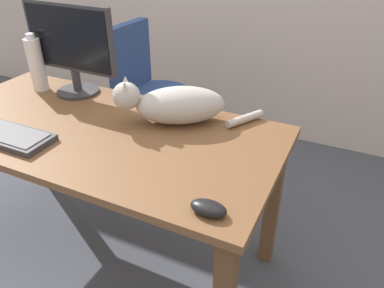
{
  "coord_description": "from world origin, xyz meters",
  "views": [
    {
      "loc": [
        0.92,
        -1.03,
        1.43
      ],
      "look_at": [
        0.45,
        -0.04,
        0.77
      ],
      "focal_mm": 34.92,
      "sensor_mm": 36.0,
      "label": 1
    }
  ],
  "objects_px": {
    "monitor": "(71,46)",
    "computer_mouse": "(208,208)",
    "office_chair": "(151,109)",
    "cat": "(175,104)",
    "water_bottle": "(36,64)",
    "keyboard": "(1,133)"
  },
  "relations": [
    {
      "from": "monitor",
      "to": "computer_mouse",
      "type": "xyz_separation_m",
      "value": [
        0.92,
        -0.53,
        -0.21
      ]
    },
    {
      "from": "office_chair",
      "to": "cat",
      "type": "relative_size",
      "value": 1.7
    },
    {
      "from": "office_chair",
      "to": "water_bottle",
      "type": "height_order",
      "value": "water_bottle"
    },
    {
      "from": "office_chair",
      "to": "cat",
      "type": "height_order",
      "value": "office_chair"
    },
    {
      "from": "office_chair",
      "to": "monitor",
      "type": "bearing_deg",
      "value": -95.79
    },
    {
      "from": "office_chair",
      "to": "keyboard",
      "type": "xyz_separation_m",
      "value": [
        -0.04,
        -1.02,
        0.33
      ]
    },
    {
      "from": "cat",
      "to": "water_bottle",
      "type": "relative_size",
      "value": 1.96
    },
    {
      "from": "office_chair",
      "to": "cat",
      "type": "xyz_separation_m",
      "value": [
        0.51,
        -0.63,
        0.4
      ]
    },
    {
      "from": "office_chair",
      "to": "cat",
      "type": "bearing_deg",
      "value": -50.73
    },
    {
      "from": "monitor",
      "to": "water_bottle",
      "type": "distance_m",
      "value": 0.22
    },
    {
      "from": "office_chair",
      "to": "cat",
      "type": "distance_m",
      "value": 0.9
    },
    {
      "from": "cat",
      "to": "water_bottle",
      "type": "bearing_deg",
      "value": 178.16
    },
    {
      "from": "keyboard",
      "to": "water_bottle",
      "type": "bearing_deg",
      "value": 116.38
    },
    {
      "from": "computer_mouse",
      "to": "water_bottle",
      "type": "xyz_separation_m",
      "value": [
        -1.11,
        0.48,
        0.11
      ]
    },
    {
      "from": "keyboard",
      "to": "cat",
      "type": "xyz_separation_m",
      "value": [
        0.55,
        0.4,
        0.07
      ]
    },
    {
      "from": "cat",
      "to": "water_bottle",
      "type": "distance_m",
      "value": 0.76
    },
    {
      "from": "cat",
      "to": "water_bottle",
      "type": "xyz_separation_m",
      "value": [
        -0.76,
        0.02,
        0.05
      ]
    },
    {
      "from": "office_chair",
      "to": "monitor",
      "type": "xyz_separation_m",
      "value": [
        -0.06,
        -0.56,
        0.54
      ]
    },
    {
      "from": "computer_mouse",
      "to": "cat",
      "type": "bearing_deg",
      "value": 127.18
    },
    {
      "from": "office_chair",
      "to": "keyboard",
      "type": "height_order",
      "value": "office_chair"
    },
    {
      "from": "monitor",
      "to": "cat",
      "type": "relative_size",
      "value": 0.89
    },
    {
      "from": "office_chair",
      "to": "computer_mouse",
      "type": "xyz_separation_m",
      "value": [
        0.86,
        -1.08,
        0.33
      ]
    }
  ]
}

